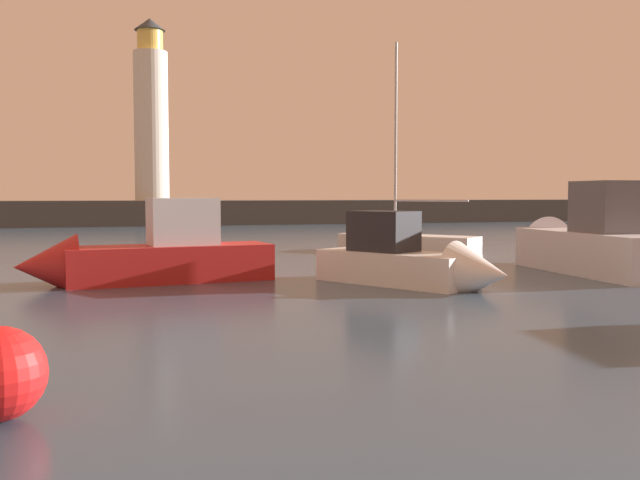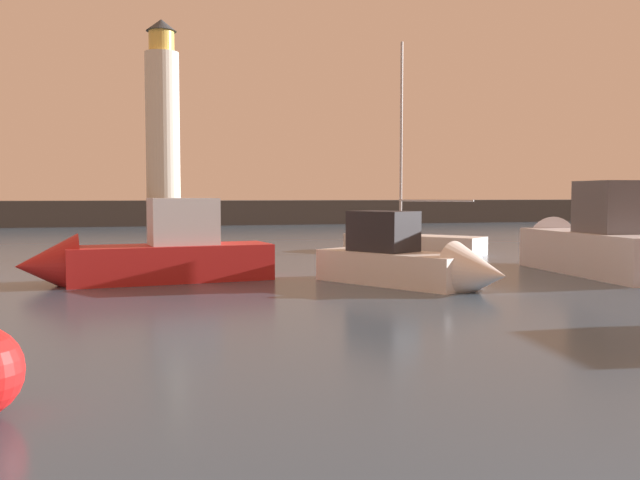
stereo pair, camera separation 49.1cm
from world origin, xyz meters
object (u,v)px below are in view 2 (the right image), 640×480
at_px(sailboat_moored, 413,242).
at_px(motorboat_0, 583,244).
at_px(lighthouse, 163,115).
at_px(motorboat_3, 416,262).
at_px(motorboat_2, 143,256).

bearing_deg(sailboat_moored, motorboat_0, -72.35).
height_order(lighthouse, motorboat_3, lighthouse).
xyz_separation_m(motorboat_2, sailboat_moored, (11.71, 7.64, -0.30)).
bearing_deg(motorboat_0, motorboat_3, -162.96).
bearing_deg(motorboat_3, sailboat_moored, 67.99).
bearing_deg(sailboat_moored, motorboat_2, -146.90).
distance_m(motorboat_0, motorboat_3, 7.27).
xyz_separation_m(motorboat_0, sailboat_moored, (-2.68, 8.43, -0.47)).
bearing_deg(sailboat_moored, lighthouse, 106.84).
relative_size(motorboat_0, motorboat_3, 1.36).
distance_m(lighthouse, sailboat_moored, 34.03).
xyz_separation_m(motorboat_0, motorboat_2, (-14.39, 0.79, -0.17)).
distance_m(lighthouse, motorboat_2, 40.08).
relative_size(lighthouse, sailboat_moored, 1.61).
relative_size(motorboat_2, motorboat_3, 1.26).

